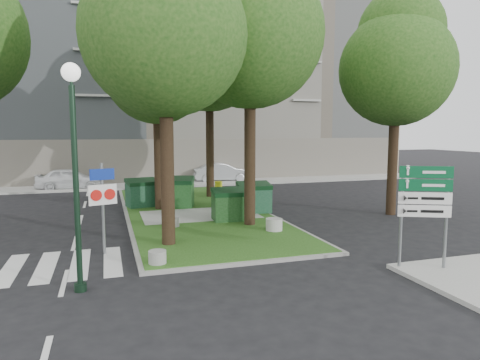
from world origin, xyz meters
name	(u,v)px	position (x,y,z in m)	size (l,w,h in m)	color
ground	(234,266)	(0.00, 0.00, 0.00)	(120.00, 120.00, 0.00)	black
median_island	(195,212)	(0.50, 8.00, 0.06)	(6.00, 16.00, 0.12)	#214A15
median_kerb	(195,212)	(0.50, 8.00, 0.05)	(6.30, 16.30, 0.10)	gray
building_sidewalk	(158,185)	(0.00, 18.50, 0.06)	(42.00, 3.00, 0.12)	#999993
zebra_crossing	(97,262)	(-3.75, 1.50, 0.01)	(5.00, 3.00, 0.01)	silver
apartment_building	(145,80)	(0.00, 26.00, 8.00)	(41.00, 12.00, 16.00)	tan
tree_median_near_left	(167,18)	(-1.41, 2.56, 7.32)	(5.20, 5.20, 10.53)	black
tree_median_near_right	(252,20)	(2.09, 4.56, 7.99)	(5.60, 5.60, 11.46)	black
tree_median_mid	(158,62)	(-0.91, 9.06, 6.98)	(4.80, 4.80, 9.99)	black
tree_median_far	(210,48)	(2.29, 12.06, 8.32)	(5.80, 5.80, 11.93)	black
tree_street_right	(398,59)	(9.09, 5.06, 6.98)	(5.00, 5.00, 10.06)	black
dumpster_a	(142,193)	(-1.73, 9.88, 0.78)	(1.68, 1.34, 1.38)	#103C21
dumpster_b	(177,192)	(-0.13, 9.20, 0.83)	(1.87, 1.57, 1.49)	#134314
dumpster_c	(230,205)	(1.47, 5.49, 0.76)	(1.49, 1.08, 1.34)	#103710
dumpster_d	(254,198)	(3.00, 6.84, 0.79)	(1.56, 1.14, 1.39)	#144228
bollard_left	(157,257)	(-2.10, 0.50, 0.30)	(0.50, 0.50, 0.36)	gray
bollard_right	(274,224)	(2.52, 3.21, 0.34)	(0.62, 0.62, 0.44)	#A7A7A2
bollard_mid	(173,222)	(-0.98, 5.00, 0.30)	(0.50, 0.50, 0.35)	gray
litter_bin	(218,188)	(2.83, 12.59, 0.50)	(0.44, 0.44, 0.77)	#C5CA17
street_lamp	(74,151)	(-4.07, -0.75, 3.37)	(0.43, 0.43, 5.35)	black
traffic_sign_pole	(103,196)	(-3.52, 2.32, 1.82)	(0.83, 0.27, 2.84)	slate
directional_sign	(424,200)	(4.74, -2.00, 1.96)	(1.28, 0.60, 2.77)	slate
car_white	(70,179)	(-5.63, 18.28, 0.71)	(1.68, 4.17, 1.42)	silver
car_silver	(222,172)	(4.91, 19.50, 0.71)	(1.50, 4.29, 1.41)	#AEB2B6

